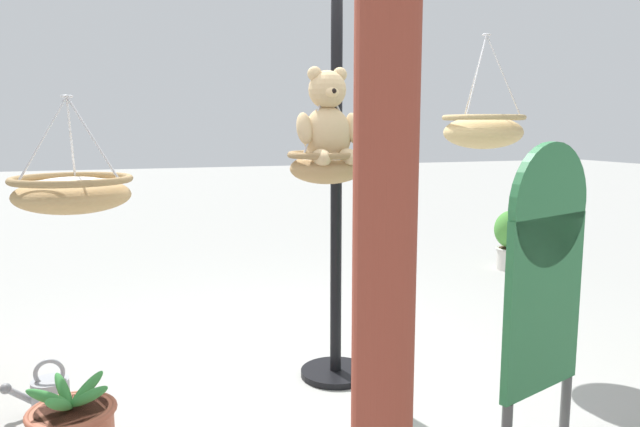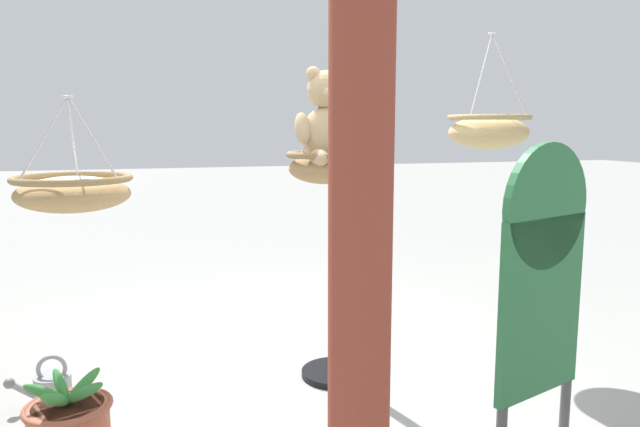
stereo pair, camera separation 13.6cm
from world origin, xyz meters
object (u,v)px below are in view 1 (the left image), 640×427
display_pole_central (336,250)px  hanging_basket_left_high (483,130)px  hanging_basket_right_low (72,192)px  potted_plant_tall_leafy (511,238)px  display_sign_board (546,271)px  watering_can (49,394)px  teddy_bear (328,124)px  hanging_basket_with_teddy (327,165)px  greenhouse_pillar_left (386,166)px

display_pole_central → hanging_basket_left_high: bearing=-170.9°
hanging_basket_right_low → potted_plant_tall_leafy: 4.90m
hanging_basket_right_low → display_sign_board: 2.37m
display_sign_board → watering_can: display_sign_board is taller
display_pole_central → hanging_basket_left_high: size_ratio=3.32×
hanging_basket_left_high → watering_can: (2.82, 0.12, -1.44)m
hanging_basket_left_high → display_sign_board: (0.50, 1.30, -0.65)m
teddy_bear → hanging_basket_left_high: (-1.29, -0.46, -0.04)m
teddy_bear → potted_plant_tall_leafy: 3.98m
potted_plant_tall_leafy → display_sign_board: bearing=55.6°
teddy_bear → hanging_basket_right_low: teddy_bear is taller
teddy_bear → display_sign_board: 1.35m
potted_plant_tall_leafy → hanging_basket_left_high: bearing=48.2°
potted_plant_tall_leafy → display_sign_board: size_ratio=0.44×
display_pole_central → hanging_basket_right_low: size_ratio=4.28×
hanging_basket_right_low → watering_can: 1.16m
display_sign_board → hanging_basket_with_teddy: bearing=-47.3°
hanging_basket_with_teddy → hanging_basket_left_high: size_ratio=0.71×
teddy_bear → hanging_basket_left_high: bearing=-160.5°
display_sign_board → watering_can: (2.32, -1.18, -0.79)m
display_pole_central → greenhouse_pillar_left: (0.54, 1.85, 0.65)m
watering_can → hanging_basket_with_teddy: bearing=168.4°
hanging_basket_right_low → hanging_basket_with_teddy: bearing=174.0°
teddy_bear → greenhouse_pillar_left: (0.39, 1.58, -0.12)m
potted_plant_tall_leafy → greenhouse_pillar_left: bearing=49.3°
hanging_basket_left_high → hanging_basket_right_low: 2.65m
watering_can → display_pole_central: bearing=177.8°
display_pole_central → teddy_bear: display_pole_central is taller
hanging_basket_left_high → hanging_basket_right_low: (2.62, 0.30, -0.31)m
display_pole_central → display_sign_board: bearing=120.2°
teddy_bear → watering_can: teddy_bear is taller
hanging_basket_left_high → hanging_basket_with_teddy: bearing=18.5°
hanging_basket_with_teddy → greenhouse_pillar_left: bearing=76.5°
hanging_basket_left_high → display_sign_board: bearing=69.1°
display_pole_central → teddy_bear: (0.15, 0.27, 0.77)m
display_pole_central → watering_can: (1.67, -0.06, -0.71)m
display_pole_central → teddy_bear: 0.83m
hanging_basket_with_teddy → teddy_bear: (-0.00, 0.02, 0.23)m
hanging_basket_with_teddy → watering_can: hanging_basket_with_teddy is taller
greenhouse_pillar_left → hanging_basket_left_high: bearing=-129.5°
hanging_basket_left_high → display_sign_board: hanging_basket_left_high is taller
hanging_basket_with_teddy → display_sign_board: size_ratio=0.37×
hanging_basket_with_teddy → hanging_basket_left_high: 1.38m
greenhouse_pillar_left → potted_plant_tall_leafy: greenhouse_pillar_left is taller
hanging_basket_right_low → display_sign_board: hanging_basket_right_low is taller
hanging_basket_right_low → potted_plant_tall_leafy: bearing=-153.2°
potted_plant_tall_leafy → watering_can: potted_plant_tall_leafy is taller
hanging_basket_left_high → hanging_basket_right_low: size_ratio=1.29×
greenhouse_pillar_left → hanging_basket_with_teddy: bearing=-103.5°
display_pole_central → greenhouse_pillar_left: bearing=73.9°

